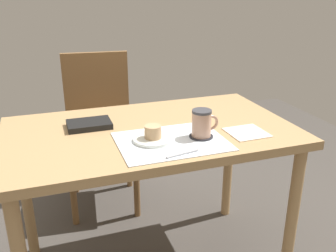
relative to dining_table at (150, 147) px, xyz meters
The scene contains 10 objects.
dining_table is the anchor object (origin of this frame).
wooden_chair 0.73m from the dining_table, 98.76° to the left, with size 0.46×0.46×0.90m.
placemat 0.19m from the dining_table, 76.95° to the right, with size 0.41×0.31×0.00m, color white.
pastry_plate 0.17m from the dining_table, 101.78° to the right, with size 0.15×0.15×0.01m, color silver.
pastry 0.19m from the dining_table, 101.78° to the right, with size 0.06×0.06×0.05m, color tan.
coffee_coaster 0.25m from the dining_table, 45.38° to the right, with size 0.09×0.09×0.01m, color #232328.
coffee_mug 0.27m from the dining_table, 44.89° to the right, with size 0.11×0.08×0.11m.
teaspoon 0.30m from the dining_table, 83.31° to the right, with size 0.01×0.01×0.13m, color silver.
paper_napkin 0.40m from the dining_table, 26.34° to the right, with size 0.15×0.15×0.00m, color silver.
small_book 0.27m from the dining_table, 157.44° to the left, with size 0.18×0.12×0.02m, color black.
Camera 1 is at (-0.40, -1.39, 1.29)m, focal length 40.00 mm.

